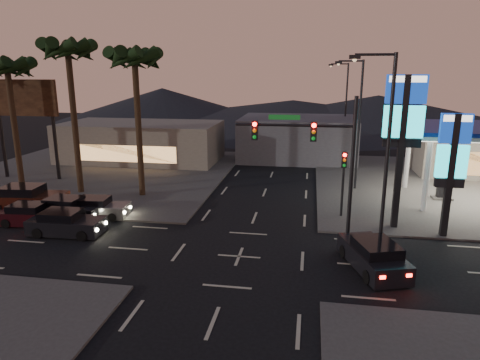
% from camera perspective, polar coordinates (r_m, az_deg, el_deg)
% --- Properties ---
extents(ground, '(140.00, 140.00, 0.00)m').
position_cam_1_polar(ground, '(22.14, -0.13, -10.16)').
color(ground, black).
rests_on(ground, ground).
extents(corner_lot_ne, '(24.00, 24.00, 0.12)m').
position_cam_1_polar(corner_lot_ne, '(39.11, 27.99, -0.86)').
color(corner_lot_ne, '#47443F').
rests_on(corner_lot_ne, ground).
extents(corner_lot_nw, '(24.00, 24.00, 0.12)m').
position_cam_1_polar(corner_lot_nw, '(41.76, -18.46, 0.98)').
color(corner_lot_nw, '#47443F').
rests_on(corner_lot_nw, ground).
extents(convenience_store, '(10.00, 6.00, 4.00)m').
position_cam_1_polar(convenience_store, '(44.01, 28.76, 3.17)').
color(convenience_store, '#726B5B').
rests_on(convenience_store, ground).
extents(pylon_sign_tall, '(2.20, 0.35, 9.00)m').
position_cam_1_polar(pylon_sign_tall, '(26.03, 20.96, 7.26)').
color(pylon_sign_tall, black).
rests_on(pylon_sign_tall, ground).
extents(pylon_sign_short, '(1.60, 0.35, 7.00)m').
position_cam_1_polar(pylon_sign_short, '(25.94, 26.45, 2.79)').
color(pylon_sign_short, black).
rests_on(pylon_sign_short, ground).
extents(traffic_signal_mast, '(6.10, 0.39, 8.00)m').
position_cam_1_polar(traffic_signal_mast, '(22.21, 10.36, 3.86)').
color(traffic_signal_mast, black).
rests_on(traffic_signal_mast, ground).
extents(pedestal_signal, '(0.32, 0.39, 4.30)m').
position_cam_1_polar(pedestal_signal, '(27.65, 13.64, 0.85)').
color(pedestal_signal, black).
rests_on(pedestal_signal, ground).
extents(streetlight_near, '(2.14, 0.25, 10.00)m').
position_cam_1_polar(streetlight_near, '(21.43, 18.61, 4.29)').
color(streetlight_near, black).
rests_on(streetlight_near, ground).
extents(streetlight_mid, '(2.14, 0.25, 10.00)m').
position_cam_1_polar(streetlight_mid, '(34.22, 15.31, 8.03)').
color(streetlight_mid, black).
rests_on(streetlight_mid, ground).
extents(streetlight_far, '(2.14, 0.25, 10.00)m').
position_cam_1_polar(streetlight_far, '(48.12, 13.71, 9.81)').
color(streetlight_far, black).
rests_on(streetlight_far, ground).
extents(palm_a, '(4.41, 4.41, 10.86)m').
position_cam_1_polar(palm_a, '(31.85, -13.83, 14.39)').
color(palm_a, black).
rests_on(palm_a, ground).
extents(palm_b, '(4.41, 4.41, 11.46)m').
position_cam_1_polar(palm_b, '(34.11, -21.90, 14.68)').
color(palm_b, black).
rests_on(palm_b, ground).
extents(palm_c, '(4.41, 4.41, 10.26)m').
position_cam_1_polar(palm_c, '(36.90, -28.55, 12.19)').
color(palm_c, black).
rests_on(palm_c, ground).
extents(billboard, '(6.00, 0.30, 8.50)m').
position_cam_1_polar(billboard, '(40.70, -26.82, 8.82)').
color(billboard, black).
rests_on(billboard, ground).
extents(building_far_west, '(16.00, 8.00, 4.00)m').
position_cam_1_polar(building_far_west, '(45.88, -12.97, 4.97)').
color(building_far_west, '#726B5B').
rests_on(building_far_west, ground).
extents(building_far_mid, '(12.00, 9.00, 4.40)m').
position_cam_1_polar(building_far_mid, '(46.41, 7.68, 5.56)').
color(building_far_mid, '#4C4C51').
rests_on(building_far_mid, ground).
extents(hill_left, '(40.00, 40.00, 6.00)m').
position_cam_1_polar(hill_left, '(84.97, -10.26, 9.94)').
color(hill_left, black).
rests_on(hill_left, ground).
extents(hill_right, '(50.00, 50.00, 5.00)m').
position_cam_1_polar(hill_right, '(80.99, 17.88, 8.93)').
color(hill_right, black).
rests_on(hill_right, ground).
extents(hill_center, '(60.00, 60.00, 4.00)m').
position_cam_1_polar(hill_center, '(80.26, 7.08, 9.10)').
color(hill_center, black).
rests_on(hill_center, ground).
extents(car_lane_a_front, '(4.37, 1.94, 1.41)m').
position_cam_1_polar(car_lane_a_front, '(26.71, -22.23, -5.39)').
color(car_lane_a_front, black).
rests_on(car_lane_a_front, ground).
extents(car_lane_a_mid, '(4.12, 1.92, 1.31)m').
position_cam_1_polar(car_lane_a_mid, '(29.27, -26.07, -4.20)').
color(car_lane_a_mid, black).
rests_on(car_lane_a_mid, ground).
extents(car_lane_b_front, '(4.09, 1.94, 1.30)m').
position_cam_1_polar(car_lane_b_front, '(29.10, -18.53, -3.57)').
color(car_lane_b_front, '#545557').
rests_on(car_lane_b_front, ground).
extents(car_lane_b_mid, '(4.37, 1.96, 1.40)m').
position_cam_1_polar(car_lane_b_mid, '(29.37, -21.97, -3.62)').
color(car_lane_b_mid, black).
rests_on(car_lane_b_mid, ground).
extents(car_lane_b_rear, '(5.28, 2.55, 1.67)m').
position_cam_1_polar(car_lane_b_rear, '(32.39, -26.54, -2.25)').
color(car_lane_b_rear, '#33150E').
rests_on(car_lane_b_rear, ground).
extents(suv_station, '(3.12, 4.76, 1.48)m').
position_cam_1_polar(suv_station, '(21.50, 17.36, -9.63)').
color(suv_station, black).
rests_on(suv_station, ground).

